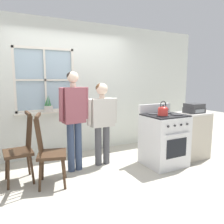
{
  "coord_description": "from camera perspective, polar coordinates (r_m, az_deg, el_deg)",
  "views": [
    {
      "loc": [
        -1.31,
        -2.98,
        1.54
      ],
      "look_at": [
        0.35,
        0.24,
        1.0
      ],
      "focal_mm": 35.0,
      "sensor_mm": 36.0,
      "label": 1
    }
  ],
  "objects": [
    {
      "name": "person_elderly_left",
      "position": [
        3.66,
        -9.96,
        -0.29
      ],
      "size": [
        0.51,
        0.24,
        1.67
      ],
      "rotation": [
        0.0,
        0.0,
        0.09
      ],
      "color": "#384766",
      "rests_on": "ground_plane"
    },
    {
      "name": "kettle",
      "position": [
        3.78,
        13.17,
        0.4
      ],
      "size": [
        0.21,
        0.17,
        0.25
      ],
      "color": "red",
      "rests_on": "stove"
    },
    {
      "name": "wall_back",
      "position": [
        4.58,
        -10.39,
        5.81
      ],
      "size": [
        6.4,
        0.16,
        2.7
      ],
      "color": "silver",
      "rests_on": "ground_plane"
    },
    {
      "name": "chair_by_window",
      "position": [
        3.35,
        -15.8,
        -10.48
      ],
      "size": [
        0.5,
        0.51,
        1.06
      ],
      "rotation": [
        0.0,
        0.0,
        1.3
      ],
      "color": "#3D2819",
      "rests_on": "ground_plane"
    },
    {
      "name": "side_counter",
      "position": [
        4.63,
        20.13,
        -5.65
      ],
      "size": [
        0.55,
        0.5,
        0.9
      ],
      "color": "beige",
      "rests_on": "ground_plane"
    },
    {
      "name": "chair_center_cluster",
      "position": [
        3.6,
        -22.97,
        -9.52
      ],
      "size": [
        0.42,
        0.43,
        1.06
      ],
      "rotation": [
        0.0,
        0.0,
        -1.53
      ],
      "color": "#3D2819",
      "rests_on": "ground_plane"
    },
    {
      "name": "stereo",
      "position": [
        4.52,
        20.67,
        0.92
      ],
      "size": [
        0.34,
        0.29,
        0.18
      ],
      "color": "#38383A",
      "rests_on": "side_counter"
    },
    {
      "name": "ground_plane",
      "position": [
        3.6,
        -3.39,
        -16.87
      ],
      "size": [
        16.0,
        16.0,
        0.0
      ],
      "primitive_type": "plane",
      "color": "#B2AD9E"
    },
    {
      "name": "person_teen_center",
      "position": [
        3.89,
        -2.6,
        -0.99
      ],
      "size": [
        0.57,
        0.23,
        1.48
      ],
      "rotation": [
        0.0,
        0.0,
        -0.01
      ],
      "color": "#4C4C51",
      "rests_on": "ground_plane"
    },
    {
      "name": "stove",
      "position": [
        4.09,
        13.39,
        -6.89
      ],
      "size": [
        0.7,
        0.68,
        1.08
      ],
      "color": "silver",
      "rests_on": "ground_plane"
    },
    {
      "name": "potted_plant",
      "position": [
        4.4,
        -16.26,
        1.24
      ],
      "size": [
        0.17,
        0.17,
        0.32
      ],
      "color": "beige",
      "rests_on": "wall_back"
    }
  ]
}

